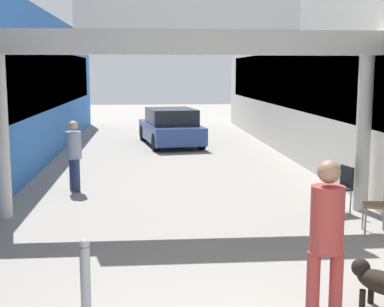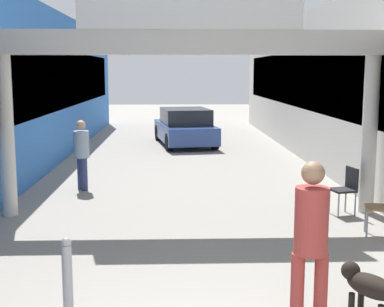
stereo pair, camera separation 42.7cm
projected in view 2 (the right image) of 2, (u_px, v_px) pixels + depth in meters
name	position (u px, v px, depth m)	size (l,w,h in m)	color
storefront_right	(372.00, 88.00, 14.51)	(3.00, 26.00, 4.37)	beige
arcade_sign_gateway	(190.00, 60.00, 9.61)	(7.40, 0.47, 4.01)	beige
pedestrian_with_dog	(311.00, 235.00, 5.36)	(0.38, 0.35, 1.77)	#99332D
pedestrian_carrying_crate	(82.00, 151.00, 11.94)	(0.47, 0.47, 1.57)	navy
dog_on_leash	(367.00, 285.00, 5.86)	(0.59, 0.72, 0.52)	black
bollard_post_metal	(68.00, 289.00, 5.21)	(0.10, 0.10, 1.07)	gray
cafe_chair_wood_nearer	(383.00, 203.00, 8.61)	(0.49, 0.49, 0.89)	gray
cafe_chair_black_farther	(347.00, 186.00, 9.90)	(0.48, 0.48, 0.89)	gray
parked_car_blue	(185.00, 127.00, 19.38)	(2.33, 4.22, 1.33)	#2D478C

